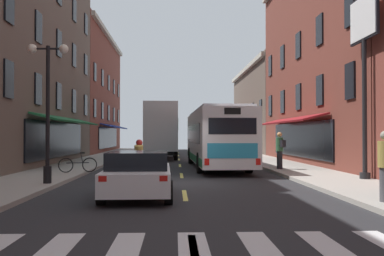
{
  "coord_description": "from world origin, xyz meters",
  "views": [
    {
      "loc": [
        -0.3,
        -16.82,
        1.83
      ],
      "look_at": [
        0.54,
        4.74,
        2.18
      ],
      "focal_mm": 40.99,
      "sensor_mm": 36.0,
      "label": 1
    }
  ],
  "objects_px": {
    "transit_bus": "(216,138)",
    "motorcycle_rider": "(139,164)",
    "sedan_near": "(138,174)",
    "box_truck": "(161,131)",
    "pedestrian_near": "(280,149)",
    "street_lamp_twin": "(48,106)",
    "billboard_sign": "(364,41)",
    "bicycle_near": "(78,164)",
    "sedan_mid": "(167,146)"
  },
  "relations": [
    {
      "from": "transit_bus",
      "to": "motorcycle_rider",
      "type": "bearing_deg",
      "value": -117.42
    },
    {
      "from": "motorcycle_rider",
      "to": "transit_bus",
      "type": "bearing_deg",
      "value": 62.58
    },
    {
      "from": "transit_bus",
      "to": "sedan_near",
      "type": "distance_m",
      "value": 11.87
    },
    {
      "from": "box_truck",
      "to": "pedestrian_near",
      "type": "distance_m",
      "value": 13.5
    },
    {
      "from": "motorcycle_rider",
      "to": "street_lamp_twin",
      "type": "relative_size",
      "value": 0.42
    },
    {
      "from": "billboard_sign",
      "to": "bicycle_near",
      "type": "xyz_separation_m",
      "value": [
        -11.75,
        3.39,
        -4.99
      ]
    },
    {
      "from": "sedan_near",
      "to": "pedestrian_near",
      "type": "bearing_deg",
      "value": 53.75
    },
    {
      "from": "motorcycle_rider",
      "to": "sedan_near",
      "type": "bearing_deg",
      "value": -85.65
    },
    {
      "from": "transit_bus",
      "to": "sedan_mid",
      "type": "xyz_separation_m",
      "value": [
        -3.07,
        17.45,
        -0.93
      ]
    },
    {
      "from": "pedestrian_near",
      "to": "street_lamp_twin",
      "type": "relative_size",
      "value": 0.38
    },
    {
      "from": "pedestrian_near",
      "to": "motorcycle_rider",
      "type": "bearing_deg",
      "value": -176.24
    },
    {
      "from": "transit_bus",
      "to": "sedan_near",
      "type": "xyz_separation_m",
      "value": [
        -3.37,
        -11.33,
        -1.0
      ]
    },
    {
      "from": "motorcycle_rider",
      "to": "pedestrian_near",
      "type": "relative_size",
      "value": 1.13
    },
    {
      "from": "sedan_near",
      "to": "pedestrian_near",
      "type": "relative_size",
      "value": 2.48
    },
    {
      "from": "billboard_sign",
      "to": "sedan_near",
      "type": "relative_size",
      "value": 1.57
    },
    {
      "from": "transit_bus",
      "to": "sedan_near",
      "type": "height_order",
      "value": "transit_bus"
    },
    {
      "from": "street_lamp_twin",
      "to": "transit_bus",
      "type": "bearing_deg",
      "value": 52.55
    },
    {
      "from": "motorcycle_rider",
      "to": "bicycle_near",
      "type": "bearing_deg",
      "value": 136.87
    },
    {
      "from": "sedan_mid",
      "to": "bicycle_near",
      "type": "distance_m",
      "value": 22.06
    },
    {
      "from": "box_truck",
      "to": "sedan_near",
      "type": "relative_size",
      "value": 1.7
    },
    {
      "from": "billboard_sign",
      "to": "pedestrian_near",
      "type": "bearing_deg",
      "value": 113.05
    },
    {
      "from": "billboard_sign",
      "to": "sedan_mid",
      "type": "distance_m",
      "value": 26.85
    },
    {
      "from": "box_truck",
      "to": "bicycle_near",
      "type": "bearing_deg",
      "value": -103.91
    },
    {
      "from": "box_truck",
      "to": "motorcycle_rider",
      "type": "relative_size",
      "value": 3.74
    },
    {
      "from": "billboard_sign",
      "to": "transit_bus",
      "type": "height_order",
      "value": "billboard_sign"
    },
    {
      "from": "transit_bus",
      "to": "bicycle_near",
      "type": "height_order",
      "value": "transit_bus"
    },
    {
      "from": "billboard_sign",
      "to": "bicycle_near",
      "type": "height_order",
      "value": "billboard_sign"
    },
    {
      "from": "transit_bus",
      "to": "pedestrian_near",
      "type": "xyz_separation_m",
      "value": [
        2.94,
        -2.72,
        -0.57
      ]
    },
    {
      "from": "bicycle_near",
      "to": "motorcycle_rider",
      "type": "bearing_deg",
      "value": -43.13
    },
    {
      "from": "transit_bus",
      "to": "pedestrian_near",
      "type": "bearing_deg",
      "value": -42.77
    },
    {
      "from": "sedan_mid",
      "to": "pedestrian_near",
      "type": "height_order",
      "value": "pedestrian_near"
    },
    {
      "from": "motorcycle_rider",
      "to": "street_lamp_twin",
      "type": "height_order",
      "value": "street_lamp_twin"
    },
    {
      "from": "sedan_mid",
      "to": "bicycle_near",
      "type": "bearing_deg",
      "value": -99.47
    },
    {
      "from": "transit_bus",
      "to": "motorcycle_rider",
      "type": "relative_size",
      "value": 5.73
    },
    {
      "from": "bicycle_near",
      "to": "transit_bus",
      "type": "bearing_deg",
      "value": 32.75
    },
    {
      "from": "box_truck",
      "to": "street_lamp_twin",
      "type": "distance_m",
      "value": 18.33
    },
    {
      "from": "transit_bus",
      "to": "box_truck",
      "type": "relative_size",
      "value": 1.53
    },
    {
      "from": "transit_bus",
      "to": "motorcycle_rider",
      "type": "height_order",
      "value": "transit_bus"
    },
    {
      "from": "billboard_sign",
      "to": "pedestrian_near",
      "type": "height_order",
      "value": "billboard_sign"
    },
    {
      "from": "transit_bus",
      "to": "street_lamp_twin",
      "type": "relative_size",
      "value": 2.43
    },
    {
      "from": "sedan_near",
      "to": "pedestrian_near",
      "type": "height_order",
      "value": "pedestrian_near"
    },
    {
      "from": "bicycle_near",
      "to": "street_lamp_twin",
      "type": "bearing_deg",
      "value": -90.84
    },
    {
      "from": "motorcycle_rider",
      "to": "bicycle_near",
      "type": "height_order",
      "value": "motorcycle_rider"
    },
    {
      "from": "bicycle_near",
      "to": "billboard_sign",
      "type": "bearing_deg",
      "value": -16.09
    },
    {
      "from": "box_truck",
      "to": "street_lamp_twin",
      "type": "bearing_deg",
      "value": -100.71
    },
    {
      "from": "sedan_near",
      "to": "transit_bus",
      "type": "bearing_deg",
      "value": 73.43
    },
    {
      "from": "sedan_near",
      "to": "motorcycle_rider",
      "type": "bearing_deg",
      "value": 94.35
    },
    {
      "from": "sedan_mid",
      "to": "sedan_near",
      "type": "bearing_deg",
      "value": -90.61
    },
    {
      "from": "transit_bus",
      "to": "box_truck",
      "type": "xyz_separation_m",
      "value": [
        -3.36,
        9.17,
        0.47
      ]
    },
    {
      "from": "billboard_sign",
      "to": "transit_bus",
      "type": "relative_size",
      "value": 0.6
    }
  ]
}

